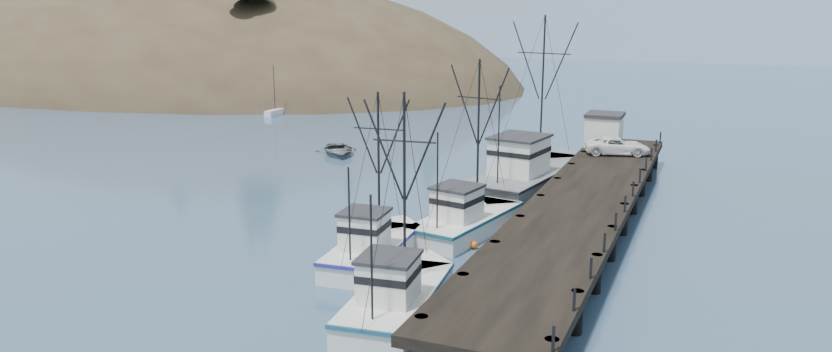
{
  "coord_description": "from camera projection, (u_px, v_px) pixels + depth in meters",
  "views": [
    {
      "loc": [
        21.67,
        -29.06,
        14.19
      ],
      "look_at": [
        2.88,
        15.8,
        2.5
      ],
      "focal_mm": 32.0,
      "sensor_mm": 36.0,
      "label": 1
    }
  ],
  "objects": [
    {
      "name": "moored_sailboats",
      "position": [
        311.0,
        101.0,
        102.89
      ],
      "size": [
        18.31,
        20.9,
        6.35
      ],
      "color": "silver",
      "rests_on": "ground"
    },
    {
      "name": "pickup_truck",
      "position": [
        617.0,
        146.0,
        59.21
      ],
      "size": [
        5.49,
        3.62,
        1.4
      ],
      "primitive_type": "imported",
      "rotation": [
        0.0,
        0.0,
        1.85
      ],
      "color": "white",
      "rests_on": "pier"
    },
    {
      "name": "work_vessel",
      "position": [
        531.0,
        175.0,
        55.64
      ],
      "size": [
        7.01,
        16.14,
        13.36
      ],
      "color": "slate",
      "rests_on": "ground"
    },
    {
      "name": "pier",
      "position": [
        581.0,
        204.0,
        46.21
      ],
      "size": [
        6.0,
        44.0,
        2.0
      ],
      "color": "black",
      "rests_on": "ground"
    },
    {
      "name": "ground",
      "position": [
        243.0,
        286.0,
        37.52
      ],
      "size": [
        400.0,
        400.0,
        0.0
      ],
      "primitive_type": "plane",
      "color": "#324D6F",
      "rests_on": "ground"
    },
    {
      "name": "distant_ridge",
      "position": [
        679.0,
        56.0,
        186.22
      ],
      "size": [
        360.0,
        40.0,
        26.0
      ],
      "primitive_type": "cube",
      "color": "#9EB2C6",
      "rests_on": "ground"
    },
    {
      "name": "distant_ridge_far",
      "position": [
        503.0,
        48.0,
        218.45
      ],
      "size": [
        180.0,
        25.0,
        18.0
      ],
      "primitive_type": "cube",
      "color": "silver",
      "rests_on": "ground"
    },
    {
      "name": "headland",
      "position": [
        160.0,
        102.0,
        137.23
      ],
      "size": [
        134.8,
        78.0,
        51.0
      ],
      "color": "#382D1E",
      "rests_on": "ground"
    },
    {
      "name": "trawler_near",
      "position": [
        399.0,
        296.0,
        34.12
      ],
      "size": [
        4.27,
        10.27,
        10.5
      ],
      "color": "silver",
      "rests_on": "ground"
    },
    {
      "name": "motorboat",
      "position": [
        338.0,
        155.0,
        69.05
      ],
      "size": [
        6.48,
        6.88,
        1.16
      ],
      "primitive_type": "imported",
      "rotation": [
        0.0,
        0.0,
        0.61
      ],
      "color": "#54585D",
      "rests_on": "ground"
    },
    {
      "name": "trawler_mid",
      "position": [
        374.0,
        248.0,
        40.79
      ],
      "size": [
        3.85,
        9.55,
        9.68
      ],
      "color": "silver",
      "rests_on": "ground"
    },
    {
      "name": "pier_shed",
      "position": [
        604.0,
        129.0,
        62.51
      ],
      "size": [
        3.0,
        3.2,
        2.8
      ],
      "color": "silver",
      "rests_on": "pier"
    },
    {
      "name": "trawler_far",
      "position": [
        469.0,
        219.0,
        45.96
      ],
      "size": [
        5.08,
        10.72,
        10.98
      ],
      "color": "silver",
      "rests_on": "ground"
    }
  ]
}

